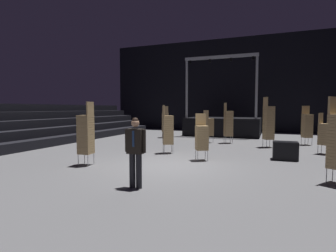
{
  "coord_description": "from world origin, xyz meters",
  "views": [
    {
      "loc": [
        3.3,
        -8.56,
        2.0
      ],
      "look_at": [
        0.07,
        -0.25,
        1.4
      ],
      "focal_mm": 28.39,
      "sensor_mm": 36.0,
      "label": 1
    }
  ],
  "objects_px": {
    "stage_riser": "(223,126)",
    "chair_stack_rear_left": "(325,133)",
    "chair_stack_front_left": "(165,122)",
    "chair_stack_aisle_right": "(202,137)",
    "chair_stack_mid_left": "(269,122)",
    "equipment_road_case": "(285,151)",
    "man_with_tie": "(135,148)",
    "chair_stack_mid_right": "(168,129)",
    "chair_stack_front_right": "(86,134)",
    "chair_stack_aisle_left": "(208,127)",
    "chair_stack_rear_centre": "(228,123)",
    "chair_stack_rear_right": "(307,125)"
  },
  "relations": [
    {
      "from": "chair_stack_mid_left",
      "to": "chair_stack_rear_centre",
      "type": "bearing_deg",
      "value": -141.6
    },
    {
      "from": "chair_stack_rear_left",
      "to": "chair_stack_rear_right",
      "type": "distance_m",
      "value": 2.99
    },
    {
      "from": "man_with_tie",
      "to": "chair_stack_aisle_right",
      "type": "distance_m",
      "value": 4.13
    },
    {
      "from": "chair_stack_rear_left",
      "to": "chair_stack_aisle_left",
      "type": "bearing_deg",
      "value": -79.8
    },
    {
      "from": "man_with_tie",
      "to": "equipment_road_case",
      "type": "xyz_separation_m",
      "value": [
        3.67,
        5.34,
        -0.65
      ]
    },
    {
      "from": "man_with_tie",
      "to": "chair_stack_rear_centre",
      "type": "relative_size",
      "value": 0.77
    },
    {
      "from": "chair_stack_mid_right",
      "to": "chair_stack_aisle_right",
      "type": "relative_size",
      "value": 1.19
    },
    {
      "from": "man_with_tie",
      "to": "chair_stack_front_left",
      "type": "height_order",
      "value": "chair_stack_front_left"
    },
    {
      "from": "chair_stack_mid_left",
      "to": "equipment_road_case",
      "type": "bearing_deg",
      "value": -18.08
    },
    {
      "from": "chair_stack_rear_right",
      "to": "chair_stack_aisle_left",
      "type": "bearing_deg",
      "value": -11.14
    },
    {
      "from": "chair_stack_mid_left",
      "to": "chair_stack_mid_right",
      "type": "height_order",
      "value": "chair_stack_mid_left"
    },
    {
      "from": "chair_stack_front_right",
      "to": "chair_stack_aisle_left",
      "type": "xyz_separation_m",
      "value": [
        2.65,
        7.55,
        -0.17
      ]
    },
    {
      "from": "stage_riser",
      "to": "chair_stack_mid_right",
      "type": "xyz_separation_m",
      "value": [
        -0.96,
        -8.81,
        0.35
      ]
    },
    {
      "from": "chair_stack_aisle_right",
      "to": "chair_stack_mid_left",
      "type": "bearing_deg",
      "value": -143.88
    },
    {
      "from": "chair_stack_rear_right",
      "to": "chair_stack_aisle_right",
      "type": "bearing_deg",
      "value": 33.17
    },
    {
      "from": "man_with_tie",
      "to": "chair_stack_front_right",
      "type": "height_order",
      "value": "chair_stack_front_right"
    },
    {
      "from": "chair_stack_front_right",
      "to": "equipment_road_case",
      "type": "bearing_deg",
      "value": -66.52
    },
    {
      "from": "stage_riser",
      "to": "chair_stack_aisle_right",
      "type": "distance_m",
      "value": 9.9
    },
    {
      "from": "stage_riser",
      "to": "chair_stack_mid_right",
      "type": "height_order",
      "value": "stage_riser"
    },
    {
      "from": "man_with_tie",
      "to": "chair_stack_rear_centre",
      "type": "distance_m",
      "value": 9.6
    },
    {
      "from": "chair_stack_rear_centre",
      "to": "chair_stack_aisle_right",
      "type": "distance_m",
      "value": 5.49
    },
    {
      "from": "chair_stack_aisle_right",
      "to": "man_with_tie",
      "type": "bearing_deg",
      "value": 53.79
    },
    {
      "from": "stage_riser",
      "to": "chair_stack_rear_right",
      "type": "xyz_separation_m",
      "value": [
        5.13,
        -3.59,
        0.35
      ]
    },
    {
      "from": "stage_riser",
      "to": "man_with_tie",
      "type": "bearing_deg",
      "value": -89.29
    },
    {
      "from": "chair_stack_front_left",
      "to": "chair_stack_mid_left",
      "type": "distance_m",
      "value": 6.99
    },
    {
      "from": "chair_stack_mid_left",
      "to": "chair_stack_aisle_left",
      "type": "xyz_separation_m",
      "value": [
        -3.25,
        0.63,
        -0.34
      ]
    },
    {
      "from": "chair_stack_mid_right",
      "to": "equipment_road_case",
      "type": "distance_m",
      "value": 4.86
    },
    {
      "from": "chair_stack_aisle_left",
      "to": "chair_stack_aisle_right",
      "type": "xyz_separation_m",
      "value": [
        0.91,
        -5.23,
        -0.04
      ]
    },
    {
      "from": "chair_stack_front_right",
      "to": "chair_stack_rear_left",
      "type": "distance_m",
      "value": 9.95
    },
    {
      "from": "chair_stack_rear_right",
      "to": "chair_stack_aisle_left",
      "type": "distance_m",
      "value": 5.3
    },
    {
      "from": "chair_stack_aisle_right",
      "to": "equipment_road_case",
      "type": "height_order",
      "value": "chair_stack_aisle_right"
    },
    {
      "from": "chair_stack_mid_left",
      "to": "chair_stack_rear_centre",
      "type": "xyz_separation_m",
      "value": [
        -2.16,
        0.89,
        -0.13
      ]
    },
    {
      "from": "stage_riser",
      "to": "equipment_road_case",
      "type": "xyz_separation_m",
      "value": [
        3.84,
        -8.59,
        -0.36
      ]
    },
    {
      "from": "chair_stack_mid_left",
      "to": "chair_stack_mid_right",
      "type": "distance_m",
      "value": 5.46
    },
    {
      "from": "chair_stack_mid_right",
      "to": "chair_stack_rear_centre",
      "type": "distance_m",
      "value": 4.85
    },
    {
      "from": "stage_riser",
      "to": "chair_stack_rear_left",
      "type": "height_order",
      "value": "stage_riser"
    },
    {
      "from": "chair_stack_front_left",
      "to": "chair_stack_aisle_right",
      "type": "height_order",
      "value": "chair_stack_front_left"
    },
    {
      "from": "chair_stack_aisle_right",
      "to": "equipment_road_case",
      "type": "bearing_deg",
      "value": 176.12
    },
    {
      "from": "chair_stack_aisle_right",
      "to": "chair_stack_rear_centre",
      "type": "bearing_deg",
      "value": -118.81
    },
    {
      "from": "man_with_tie",
      "to": "chair_stack_rear_left",
      "type": "xyz_separation_m",
      "value": [
        5.32,
        7.38,
        -0.1
      ]
    },
    {
      "from": "chair_stack_front_left",
      "to": "chair_stack_mid_left",
      "type": "height_order",
      "value": "chair_stack_mid_left"
    },
    {
      "from": "chair_stack_rear_centre",
      "to": "chair_stack_rear_right",
      "type": "bearing_deg",
      "value": 75.94
    },
    {
      "from": "chair_stack_mid_left",
      "to": "equipment_road_case",
      "type": "relative_size",
      "value": 2.84
    },
    {
      "from": "man_with_tie",
      "to": "chair_stack_rear_right",
      "type": "height_order",
      "value": "chair_stack_rear_right"
    },
    {
      "from": "man_with_tie",
      "to": "chair_stack_front_left",
      "type": "bearing_deg",
      "value": -73.74
    },
    {
      "from": "chair_stack_mid_right",
      "to": "equipment_road_case",
      "type": "relative_size",
      "value": 2.37
    },
    {
      "from": "chair_stack_front_left",
      "to": "chair_stack_aisle_left",
      "type": "xyz_separation_m",
      "value": [
        3.36,
        -1.63,
        -0.13
      ]
    },
    {
      "from": "chair_stack_front_right",
      "to": "man_with_tie",
      "type": "bearing_deg",
      "value": -126.47
    },
    {
      "from": "stage_riser",
      "to": "chair_stack_mid_right",
      "type": "relative_size",
      "value": 2.6
    },
    {
      "from": "man_with_tie",
      "to": "chair_stack_rear_right",
      "type": "relative_size",
      "value": 0.83
    }
  ]
}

